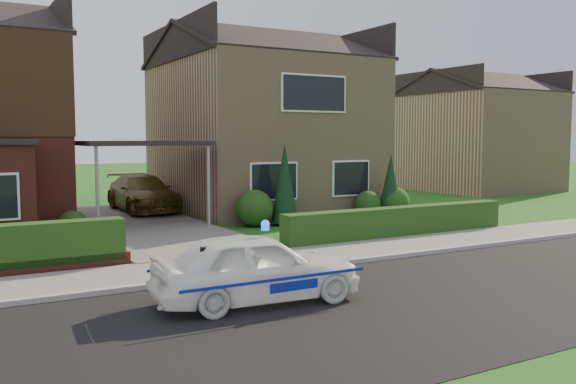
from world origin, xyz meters
TOP-DOWN VIEW (x-y plane):
  - ground at (0.00, 0.00)m, footprint 120.00×120.00m
  - road at (0.00, 0.00)m, footprint 60.00×6.00m
  - kerb at (0.00, 3.05)m, footprint 60.00×0.16m
  - sidewalk at (0.00, 4.10)m, footprint 60.00×2.00m
  - driveway at (0.00, 11.00)m, footprint 3.80×12.00m
  - house_right at (5.80, 13.99)m, footprint 7.50×8.06m
  - carport_link at (0.00, 10.95)m, footprint 3.80×3.00m
  - hedge_right at (5.80, 5.35)m, footprint 7.50×0.55m
  - shrub_left_mid at (-4.00, 9.30)m, footprint 1.32×1.32m
  - shrub_left_near at (-2.40, 9.60)m, footprint 0.84×0.84m
  - shrub_right_near at (3.20, 9.40)m, footprint 1.20×1.20m
  - shrub_right_mid at (7.80, 9.50)m, footprint 0.96×0.96m
  - shrub_right_far at (8.80, 9.20)m, footprint 1.08×1.08m
  - conifer_a at (4.20, 9.20)m, footprint 0.90×0.90m
  - conifer_b at (8.60, 9.20)m, footprint 0.90×0.90m
  - neighbour_right at (20.00, 16.00)m, footprint 6.50×7.00m
  - police_car at (-0.81, 1.20)m, footprint 3.35×3.75m
  - driveway_car at (1.00, 14.50)m, footprint 1.89×4.63m
  - potted_plant_a at (-4.43, 6.00)m, footprint 0.41×0.32m
  - potted_plant_b at (-2.50, 6.00)m, footprint 0.53×0.51m
  - potted_plant_c at (-2.50, 9.00)m, footprint 0.48×0.48m

SIDE VIEW (x-z plane):
  - ground at x=0.00m, z-range 0.00..0.00m
  - road at x=0.00m, z-range -0.01..0.01m
  - hedge_right at x=5.80m, z-range -0.40..0.40m
  - sidewalk at x=0.00m, z-range 0.00..0.10m
  - kerb at x=0.00m, z-range 0.00..0.12m
  - driveway at x=0.00m, z-range 0.00..0.12m
  - potted_plant_a at x=-4.43m, z-range 0.00..0.69m
  - potted_plant_c at x=-2.50m, z-range 0.00..0.73m
  - potted_plant_b at x=-2.50m, z-range 0.00..0.76m
  - shrub_left_near at x=-2.40m, z-range 0.00..0.84m
  - shrub_right_mid at x=7.80m, z-range 0.00..0.96m
  - shrub_right_far at x=8.80m, z-range 0.00..1.08m
  - shrub_right_near at x=3.20m, z-range 0.00..1.20m
  - police_car at x=-0.81m, z-range -0.08..1.32m
  - shrub_left_mid at x=-4.00m, z-range 0.00..1.32m
  - driveway_car at x=1.00m, z-range 0.12..1.46m
  - conifer_b at x=8.60m, z-range 0.00..2.20m
  - conifer_a at x=4.20m, z-range 0.00..2.60m
  - neighbour_right at x=20.00m, z-range 0.00..5.20m
  - carport_link at x=0.00m, z-range 1.27..4.04m
  - house_right at x=5.80m, z-range 0.04..7.29m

